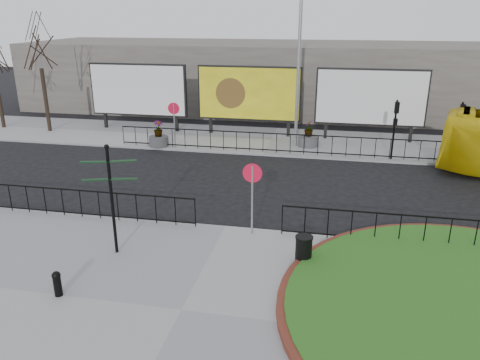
% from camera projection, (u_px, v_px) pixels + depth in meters
% --- Properties ---
extents(ground, '(90.00, 90.00, 0.00)m').
position_uv_depth(ground, '(226.00, 229.00, 16.37)').
color(ground, black).
rests_on(ground, ground).
extents(pavement_near, '(30.00, 10.00, 0.12)m').
position_uv_depth(pavement_near, '(181.00, 312.00, 11.74)').
color(pavement_near, gray).
rests_on(pavement_near, ground).
extents(pavement_far, '(44.00, 6.00, 0.12)m').
position_uv_depth(pavement_far, '(271.00, 141.00, 27.43)').
color(pavement_far, gray).
rests_on(pavement_far, ground).
extents(railing_near_left, '(10.00, 0.10, 1.10)m').
position_uv_depth(railing_near_left, '(63.00, 202.00, 16.97)').
color(railing_near_left, black).
rests_on(railing_near_left, pavement_near).
extents(railing_near_right, '(9.00, 0.10, 1.10)m').
position_uv_depth(railing_near_right, '(425.00, 231.00, 14.68)').
color(railing_near_right, black).
rests_on(railing_near_right, pavement_near).
extents(railing_far, '(18.00, 0.10, 1.10)m').
position_uv_depth(railing_far, '(283.00, 143.00, 24.55)').
color(railing_far, black).
rests_on(railing_far, pavement_far).
extents(speed_sign_far, '(0.64, 0.07, 2.47)m').
position_uv_depth(speed_sign_far, '(174.00, 115.00, 25.32)').
color(speed_sign_far, gray).
rests_on(speed_sign_far, pavement_far).
extents(speed_sign_near, '(0.64, 0.07, 2.47)m').
position_uv_depth(speed_sign_near, '(252.00, 183.00, 15.18)').
color(speed_sign_near, gray).
rests_on(speed_sign_near, pavement_near).
extents(billboard_left, '(6.20, 0.31, 4.10)m').
position_uv_depth(billboard_left, '(138.00, 90.00, 29.03)').
color(billboard_left, black).
rests_on(billboard_left, pavement_far).
extents(billboard_mid, '(6.20, 0.31, 4.10)m').
position_uv_depth(billboard_mid, '(249.00, 94.00, 27.75)').
color(billboard_mid, black).
rests_on(billboard_mid, pavement_far).
extents(billboard_right, '(6.20, 0.31, 4.10)m').
position_uv_depth(billboard_right, '(371.00, 98.00, 26.47)').
color(billboard_right, black).
rests_on(billboard_right, pavement_far).
extents(lamp_post, '(0.74, 0.18, 9.23)m').
position_uv_depth(lamp_post, '(299.00, 59.00, 24.63)').
color(lamp_post, gray).
rests_on(lamp_post, pavement_far).
extents(signal_pole_a, '(0.22, 0.26, 3.00)m').
position_uv_depth(signal_pole_a, '(395.00, 121.00, 23.10)').
color(signal_pole_a, black).
rests_on(signal_pole_a, pavement_far).
extents(signal_pole_b, '(0.22, 0.26, 3.00)m').
position_uv_depth(signal_pole_b, '(460.00, 123.00, 22.55)').
color(signal_pole_b, black).
rests_on(signal_pole_b, pavement_far).
extents(tree_left, '(2.00, 2.00, 7.00)m').
position_uv_depth(tree_left, '(42.00, 74.00, 28.33)').
color(tree_left, '#2D2119').
rests_on(tree_left, pavement_far).
extents(building_backdrop, '(40.00, 10.00, 5.00)m').
position_uv_depth(building_backdrop, '(289.00, 77.00, 35.84)').
color(building_backdrop, slate).
rests_on(building_backdrop, ground).
extents(fingerpost_sign, '(1.61, 0.70, 3.47)m').
position_uv_depth(fingerpost_sign, '(111.00, 189.00, 13.85)').
color(fingerpost_sign, black).
rests_on(fingerpost_sign, pavement_near).
extents(bollard, '(0.23, 0.23, 0.71)m').
position_uv_depth(bollard, '(57.00, 282.00, 12.19)').
color(bollard, black).
rests_on(bollard, pavement_near).
extents(litter_bin, '(0.53, 0.53, 0.87)m').
position_uv_depth(litter_bin, '(304.00, 250.00, 13.78)').
color(litter_bin, black).
rests_on(litter_bin, pavement_near).
extents(planter_a, '(1.07, 1.07, 1.44)m').
position_uv_depth(planter_a, '(159.00, 138.00, 25.95)').
color(planter_a, '#4C4C4F').
rests_on(planter_a, pavement_far).
extents(planter_c, '(1.10, 1.10, 1.43)m').
position_uv_depth(planter_c, '(308.00, 138.00, 25.94)').
color(planter_c, '#4C4C4F').
rests_on(planter_c, pavement_far).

